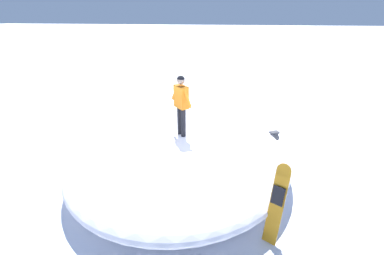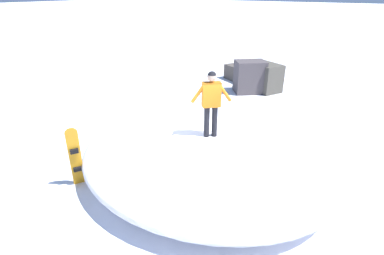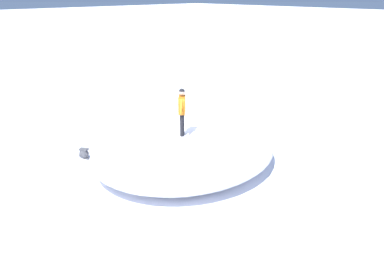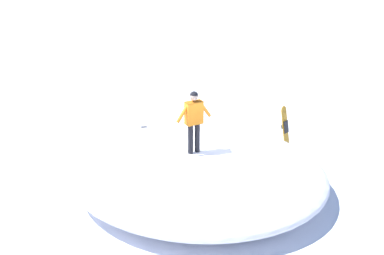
# 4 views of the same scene
# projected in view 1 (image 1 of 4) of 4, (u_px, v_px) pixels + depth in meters

# --- Properties ---
(ground) EXTENTS (240.00, 240.00, 0.00)m
(ground) POSITION_uv_depth(u_px,v_px,m) (192.00, 182.00, 7.40)
(ground) COLOR white
(snow_mound) EXTENTS (6.94, 6.10, 1.10)m
(snow_mound) POSITION_uv_depth(u_px,v_px,m) (181.00, 153.00, 7.77)
(snow_mound) COLOR white
(snow_mound) RESTS_ON ground
(snowboarder_standing) EXTENTS (0.80, 0.75, 1.69)m
(snowboarder_standing) POSITION_uv_depth(u_px,v_px,m) (181.00, 101.00, 7.25)
(snowboarder_standing) COLOR black
(snowboarder_standing) RESTS_ON snow_mound
(snowboard_primary_upright) EXTENTS (0.43, 0.41, 1.69)m
(snowboard_primary_upright) POSITION_uv_depth(u_px,v_px,m) (277.00, 203.00, 5.22)
(snowboard_primary_upright) COLOR orange
(snowboard_primary_upright) RESTS_ON ground
(backpack_near) EXTENTS (0.44, 0.56, 0.41)m
(backpack_near) POSITION_uv_depth(u_px,v_px,m) (274.00, 137.00, 9.65)
(backpack_near) COLOR #4C4C51
(backpack_near) RESTS_ON ground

